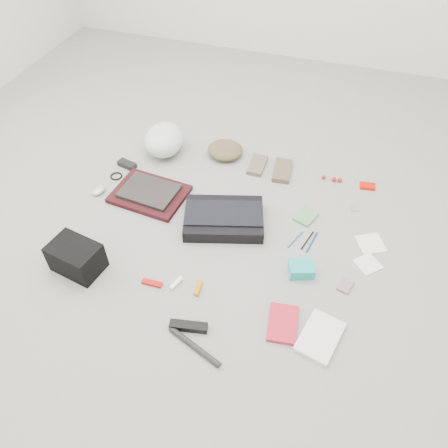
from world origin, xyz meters
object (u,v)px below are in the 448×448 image
(messenger_bag, at_px, (224,219))
(accordion_wallet, at_px, (301,269))
(laptop, at_px, (149,191))
(camera_bag, at_px, (76,257))
(book_red, at_px, (283,323))
(bike_helmet, at_px, (164,140))

(messenger_bag, bearing_deg, accordion_wallet, -40.09)
(messenger_bag, distance_m, accordion_wallet, 0.48)
(laptop, bearing_deg, accordion_wallet, -11.04)
(camera_bag, xyz_separation_m, book_red, (0.98, -0.01, -0.06))
(laptop, relative_size, accordion_wallet, 2.64)
(laptop, bearing_deg, book_red, -27.23)
(messenger_bag, relative_size, book_red, 2.18)
(book_red, relative_size, accordion_wallet, 1.64)
(bike_helmet, height_order, book_red, bike_helmet)
(laptop, height_order, accordion_wallet, accordion_wallet)
(laptop, bearing_deg, bike_helmet, 106.64)
(messenger_bag, xyz_separation_m, book_red, (0.42, -0.49, -0.02))
(book_red, bearing_deg, messenger_bag, 123.29)
(book_red, bearing_deg, accordion_wallet, 78.84)
(camera_bag, height_order, accordion_wallet, camera_bag)
(bike_helmet, bearing_deg, book_red, -54.06)
(messenger_bag, height_order, bike_helmet, bike_helmet)
(camera_bag, bearing_deg, bike_helmet, 98.55)
(accordion_wallet, bearing_deg, bike_helmet, 126.61)
(camera_bag, bearing_deg, book_red, 9.97)
(messenger_bag, height_order, accordion_wallet, messenger_bag)
(accordion_wallet, bearing_deg, camera_bag, 177.08)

